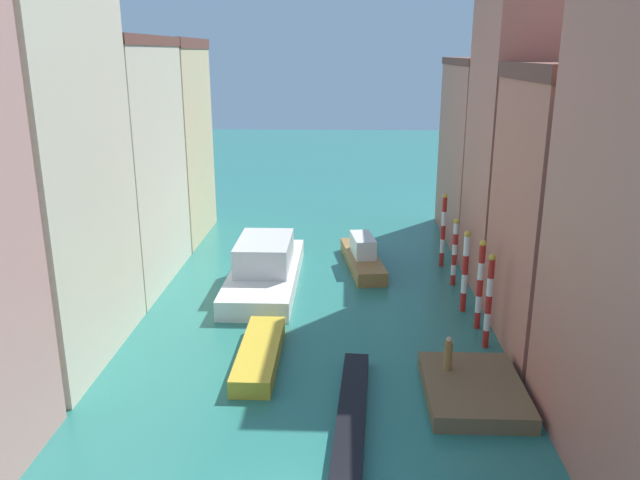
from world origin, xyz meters
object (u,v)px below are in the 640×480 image
mooring_pole_1 (480,284)px  vaporetto_white (265,268)px  mooring_pole_0 (489,301)px  motorboat_0 (362,256)px  gondola_black (352,415)px  motorboat_1 (260,354)px  person_on_dock (448,354)px  mooring_pole_3 (455,251)px  mooring_pole_4 (443,230)px  waterfront_dock (473,390)px  mooring_pole_2 (465,271)px

mooring_pole_1 → vaporetto_white: size_ratio=0.41×
mooring_pole_0 → motorboat_0: (-5.73, 11.74, -1.68)m
gondola_black → motorboat_1: 6.36m
mooring_pole_1 → gondola_black: size_ratio=0.51×
person_on_dock → gondola_black: (-4.15, -3.08, -1.12)m
gondola_black → mooring_pole_0: bearing=45.6°
mooring_pole_0 → mooring_pole_3: mooring_pole_0 is taller
person_on_dock → mooring_pole_0: (2.43, 3.63, 1.04)m
motorboat_1 → vaporetto_white: bearing=95.7°
mooring_pole_4 → motorboat_0: 5.63m
person_on_dock → motorboat_1: person_on_dock is taller
waterfront_dock → mooring_pole_1: size_ratio=1.14×
person_on_dock → vaporetto_white: (-9.40, 11.84, -0.31)m
mooring_pole_4 → mooring_pole_2: bearing=-89.3°
person_on_dock → mooring_pole_2: 8.45m
gondola_black → motorboat_0: bearing=87.3°
mooring_pole_3 → mooring_pole_4: size_ratio=0.85×
mooring_pole_0 → mooring_pole_4: size_ratio=0.95×
mooring_pole_2 → mooring_pole_3: 4.13m
mooring_pole_2 → motorboat_1: 12.48m
person_on_dock → motorboat_0: (-3.30, 15.37, -0.64)m
mooring_pole_1 → motorboat_0: 11.25m
mooring_pole_1 → mooring_pole_4: size_ratio=0.96×
waterfront_dock → gondola_black: waterfront_dock is taller
mooring_pole_2 → mooring_pole_4: size_ratio=0.93×
mooring_pole_0 → motorboat_0: mooring_pole_0 is taller
waterfront_dock → mooring_pole_1: 7.42m
person_on_dock → vaporetto_white: 15.12m
mooring_pole_2 → motorboat_1: size_ratio=0.68×
person_on_dock → mooring_pole_2: size_ratio=0.33×
mooring_pole_1 → mooring_pole_2: bearing=98.6°
vaporetto_white → gondola_black: (5.25, -14.92, -0.81)m
mooring_pole_1 → person_on_dock: bearing=-112.8°
mooring_pole_4 → motorboat_1: mooring_pole_4 is taller
mooring_pole_1 → motorboat_0: mooring_pole_1 is taller
mooring_pole_0 → mooring_pole_3: (-0.21, 8.61, -0.27)m
mooring_pole_4 → motorboat_0: bearing=-175.5°
gondola_black → motorboat_0: size_ratio=1.17×
mooring_pole_0 → mooring_pole_1: size_ratio=0.99×
person_on_dock → vaporetto_white: size_ratio=0.13×
vaporetto_white → motorboat_0: bearing=30.0°
vaporetto_white → waterfront_dock: bearing=-51.4°
mooring_pole_2 → mooring_pole_4: mooring_pole_4 is taller
mooring_pole_3 → gondola_black: size_ratio=0.45×
motorboat_1 → mooring_pole_0: bearing=10.3°
mooring_pole_3 → waterfront_dock: bearing=-95.5°
gondola_black → mooring_pole_3: bearing=67.4°
vaporetto_white → gondola_black: size_ratio=1.25×
mooring_pole_2 → vaporetto_white: (-11.51, 3.72, -1.30)m
mooring_pole_2 → vaporetto_white: size_ratio=0.39×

